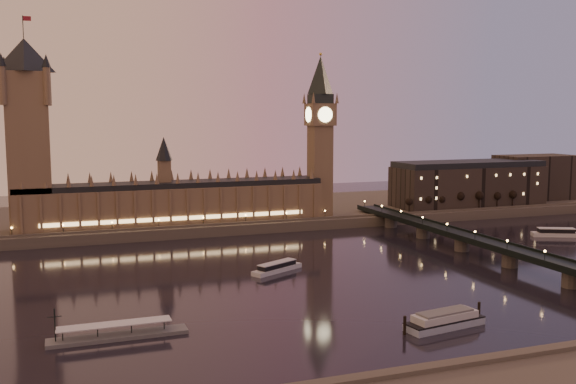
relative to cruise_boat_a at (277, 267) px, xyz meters
name	(u,v)px	position (x,y,z in m)	size (l,w,h in m)	color
ground	(313,274)	(13.54, -9.55, -1.95)	(700.00, 700.00, 0.00)	black
far_embankment	(264,212)	(43.54, 155.45, 1.05)	(560.00, 130.00, 6.00)	#423D35
palace_of_westminster	(175,197)	(-26.58, 111.44, 19.76)	(180.00, 26.62, 52.00)	brown
victoria_tower	(28,124)	(-106.46, 111.45, 63.84)	(31.68, 31.68, 118.00)	brown
big_ben	(320,126)	(67.53, 111.43, 62.00)	(17.68, 17.68, 104.00)	brown
westminster_bridge	(484,248)	(105.15, -9.55, 3.57)	(13.20, 260.00, 15.30)	black
city_block	(491,181)	(208.48, 121.38, 20.29)	(155.00, 45.00, 34.00)	black
bare_tree_0	(408,201)	(125.80, 99.45, 12.38)	(5.50, 5.50, 11.17)	black
bare_tree_1	(426,200)	(139.99, 99.45, 12.38)	(5.50, 5.50, 11.17)	black
bare_tree_2	(444,199)	(154.18, 99.45, 12.38)	(5.50, 5.50, 11.17)	black
bare_tree_3	(462,198)	(168.37, 99.45, 12.38)	(5.50, 5.50, 11.17)	black
bare_tree_4	(480,197)	(182.57, 99.45, 12.38)	(5.50, 5.50, 11.17)	black
bare_tree_5	(497,196)	(196.76, 99.45, 12.38)	(5.50, 5.50, 11.17)	black
bare_tree_6	(513,195)	(210.95, 99.45, 12.38)	(5.50, 5.50, 11.17)	black
cruise_boat_a	(277,267)	(0.00, 0.00, 0.00)	(27.18, 18.33, 4.42)	silver
cruise_boat_b	(556,233)	(181.32, 24.71, 0.27)	(27.54, 17.72, 5.03)	silver
moored_barge	(445,320)	(27.71, -92.30, 0.65)	(33.25, 12.49, 6.16)	#9CACC7
pontoon_pier	(117,334)	(-76.24, -65.65, -0.69)	(43.81, 7.30, 11.68)	#595B5E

